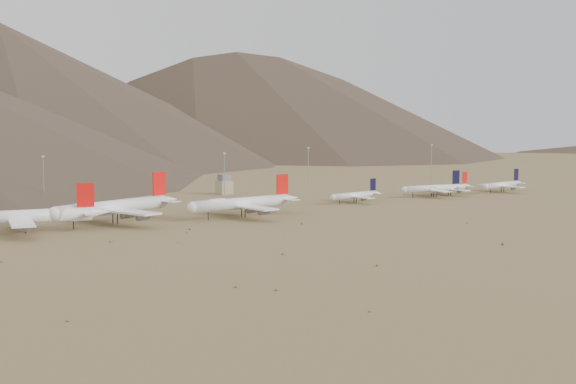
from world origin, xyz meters
TOP-DOWN VIEW (x-y plane):
  - ground at (0.00, 0.00)m, footprint 3000.00×3000.00m
  - widebody_west at (-119.45, 33.55)m, footprint 64.59×50.92m
  - widebody_centre at (-78.36, 37.80)m, footprint 70.24×55.53m
  - widebody_east at (-20.40, 23.52)m, footprint 63.89×49.09m
  - narrowbody_a at (62.94, 38.21)m, footprint 37.89×27.25m
  - narrowbody_b at (120.28, 35.08)m, footprint 44.76×32.72m
  - narrowbody_c at (134.65, 35.23)m, footprint 39.96×28.83m
  - narrowbody_d at (175.52, 29.00)m, footprint 41.61×30.10m
  - control_tower at (30.00, 120.00)m, footprint 8.00×8.00m
  - mast_west at (-74.08, 136.91)m, footprint 2.00×0.60m
  - mast_centre at (22.96, 108.58)m, footprint 2.00×0.60m
  - mast_east at (107.98, 138.15)m, footprint 2.00×0.60m
  - mast_far_east at (212.11, 123.80)m, footprint 2.00×0.60m
  - desert_scrub at (7.71, -70.91)m, footprint 378.47×158.21m

SIDE VIEW (x-z plane):
  - ground at x=0.00m, z-range 0.00..0.00m
  - desert_scrub at x=7.71m, z-range -0.15..0.79m
  - narrowbody_a at x=62.94m, z-range -2.19..10.31m
  - narrowbody_c at x=134.65m, z-range -2.31..10.88m
  - narrowbody_d at x=175.52m, z-range -2.41..11.34m
  - narrowbody_b at x=120.28m, z-range -2.62..12.29m
  - control_tower at x=30.00m, z-range -0.68..11.32m
  - widebody_east at x=-20.40m, z-range -2.94..16.02m
  - widebody_west at x=-119.45m, z-range -3.04..16.53m
  - widebody_centre at x=-78.36m, z-range -3.32..18.06m
  - mast_west at x=-74.08m, z-range 1.35..27.05m
  - mast_centre at x=22.96m, z-range 1.35..27.05m
  - mast_east at x=107.98m, z-range 1.35..27.05m
  - mast_far_east at x=212.11m, z-range 1.35..27.05m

